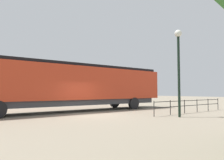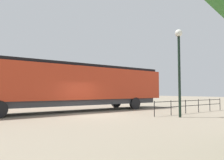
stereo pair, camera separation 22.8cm
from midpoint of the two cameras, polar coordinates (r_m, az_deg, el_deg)
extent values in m
plane|color=gray|center=(14.78, -4.62, -9.47)|extent=(120.00, 120.00, 0.00)
cube|color=red|center=(17.85, -10.19, -0.88)|extent=(3.17, 17.69, 2.64)
cube|color=black|center=(22.16, 7.32, -2.37)|extent=(3.05, 2.81, 1.85)
cube|color=black|center=(17.96, -10.15, 3.72)|extent=(2.86, 16.98, 0.24)
cube|color=#38383D|center=(17.86, -10.24, -5.84)|extent=(2.86, 16.27, 0.45)
cylinder|color=black|center=(22.11, 1.40, -5.95)|extent=(0.30, 1.10, 1.10)
cylinder|color=black|center=(19.92, 6.51, -6.24)|extent=(0.30, 1.10, 1.10)
cylinder|color=black|center=(14.31, 18.08, 1.08)|extent=(0.16, 0.16, 5.29)
sphere|color=silver|center=(14.77, 17.89, 11.91)|extent=(0.47, 0.47, 0.47)
cube|color=black|center=(17.56, 21.07, -5.18)|extent=(0.04, 8.52, 0.04)
cube|color=black|center=(17.58, 21.10, -6.41)|extent=(0.04, 8.52, 0.04)
cylinder|color=black|center=(14.18, 11.75, -7.60)|extent=(0.05, 0.05, 1.03)
cylinder|color=black|center=(15.49, 15.99, -7.16)|extent=(0.05, 0.05, 1.03)
cylinder|color=black|center=(16.87, 19.54, -6.76)|extent=(0.05, 0.05, 1.03)
cylinder|color=black|center=(18.31, 22.54, -6.41)|extent=(0.05, 0.05, 1.03)
cylinder|color=black|center=(19.78, 25.10, -6.09)|extent=(0.05, 0.05, 1.03)
cylinder|color=black|center=(21.30, 27.29, -5.81)|extent=(0.05, 0.05, 1.03)
camera|label=1|loc=(0.11, -89.51, -0.03)|focal=34.03mm
camera|label=2|loc=(0.11, 90.49, 0.03)|focal=34.03mm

